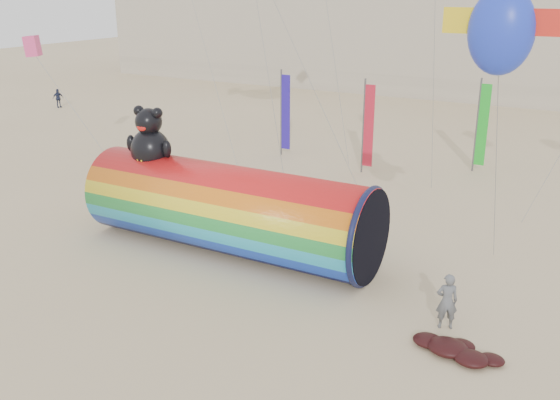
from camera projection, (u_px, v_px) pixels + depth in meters
The scene contains 5 objects.
ground at pixel (248, 271), 22.84m from camera, with size 160.00×160.00×0.00m, color #CCB58C.
windsock_assembly at pixel (228, 207), 24.10m from camera, with size 11.85×3.61×5.46m.
kite_handler at pixel (447, 301), 18.81m from camera, with size 0.66×0.43×1.80m, color #5B5E63.
fabric_bundle at pixel (455, 349), 17.64m from camera, with size 2.62×1.35×0.41m.
festival_banners at pixel (375, 121), 35.22m from camera, with size 11.80×3.37×5.20m.
Camera 1 is at (11.17, -17.49, 9.95)m, focal length 40.00 mm.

